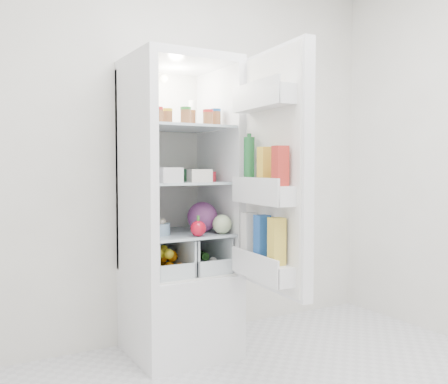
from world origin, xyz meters
TOP-DOWN VIEW (x-y plane):
  - room_walls at (0.00, 0.00)m, footprint 3.02×3.02m
  - refrigerator at (-0.20, 1.25)m, footprint 0.60×0.60m
  - shelf_low at (-0.20, 1.19)m, footprint 0.49×0.53m
  - shelf_mid at (-0.20, 1.19)m, footprint 0.49×0.53m
  - shelf_top at (-0.20, 1.19)m, footprint 0.49×0.53m
  - crisper_left at (-0.32, 1.19)m, footprint 0.23×0.46m
  - crisper_right at (-0.08, 1.19)m, footprint 0.23×0.46m
  - condiment_jars at (-0.22, 1.10)m, footprint 0.46×0.32m
  - squeeze_bottle at (-0.06, 1.30)m, footprint 0.07×0.07m
  - tub_white at (-0.37, 0.99)m, footprint 0.15×0.15m
  - tub_cream at (-0.12, 1.09)m, footprint 0.15×0.15m
  - tin_red at (-0.02, 1.15)m, footprint 0.09×0.09m
  - foil_tray at (-0.29, 1.25)m, footprint 0.18×0.15m
  - tub_green at (-0.03, 1.32)m, footprint 0.13×0.15m
  - red_cabbage at (-0.08, 1.12)m, footprint 0.18×0.18m
  - bell_pepper at (-0.19, 0.97)m, footprint 0.09×0.09m
  - mushroom_bowl at (-0.36, 1.14)m, footprint 0.15×0.15m
  - salad_bag at (-0.02, 1.00)m, footprint 0.11×0.11m
  - citrus_pile at (-0.32, 1.16)m, footprint 0.20×0.31m
  - veg_pile at (-0.07, 1.18)m, footprint 0.16×0.30m
  - fridge_door at (0.07, 0.61)m, footprint 0.22×0.60m

SIDE VIEW (x-z plane):
  - veg_pile at x=-0.07m, z-range 0.51..0.61m
  - citrus_pile at x=-0.32m, z-range 0.50..0.66m
  - crisper_left at x=-0.32m, z-range 0.50..0.72m
  - crisper_right at x=-0.08m, z-range 0.50..0.72m
  - refrigerator at x=-0.20m, z-range -0.23..1.57m
  - shelf_low at x=-0.20m, z-range 0.73..0.75m
  - mushroom_bowl at x=-0.36m, z-range 0.75..0.81m
  - bell_pepper at x=-0.19m, z-range 0.75..0.84m
  - salad_bag at x=-0.02m, z-range 0.75..0.86m
  - red_cabbage at x=-0.08m, z-range 0.75..0.93m
  - shelf_mid at x=-0.20m, z-range 1.04..1.06m
  - foil_tray at x=-0.29m, z-range 1.06..1.10m
  - tin_red at x=-0.02m, z-range 1.06..1.12m
  - fridge_door at x=0.07m, z-range 0.44..1.74m
  - tub_cream at x=-0.12m, z-range 1.06..1.13m
  - tub_green at x=-0.03m, z-range 1.06..1.13m
  - tub_white at x=-0.37m, z-range 1.06..1.14m
  - shelf_top at x=-0.20m, z-range 1.37..1.39m
  - condiment_jars at x=-0.22m, z-range 1.39..1.47m
  - squeeze_bottle at x=-0.06m, z-range 1.39..1.56m
  - room_walls at x=0.00m, z-range 0.29..2.90m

